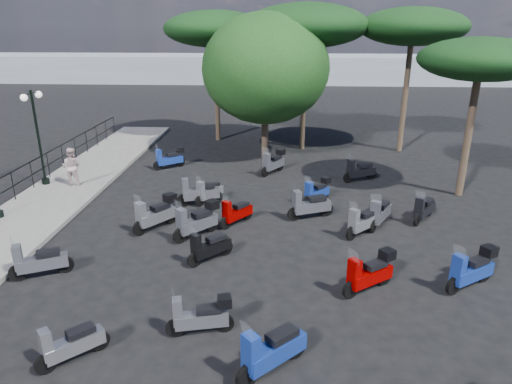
# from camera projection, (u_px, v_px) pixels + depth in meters

# --- Properties ---
(ground) EXTENTS (120.00, 120.00, 0.00)m
(ground) POSITION_uv_depth(u_px,v_px,m) (195.00, 274.00, 12.49)
(ground) COLOR black
(ground) RESTS_ON ground
(sidewalk) EXTENTS (3.00, 30.00, 0.15)m
(sidewalk) POSITION_uv_depth(u_px,v_px,m) (23.00, 222.00, 15.63)
(sidewalk) COLOR #63605E
(sidewalk) RESTS_ON ground
(lamp_post_2) EXTENTS (0.40, 1.14, 3.89)m
(lamp_post_2) POSITION_uv_depth(u_px,v_px,m) (37.00, 132.00, 18.36)
(lamp_post_2) COLOR black
(lamp_post_2) RESTS_ON sidewalk
(pedestrian_far) EXTENTS (0.77, 0.60, 1.58)m
(pedestrian_far) POSITION_uv_depth(u_px,v_px,m) (72.00, 166.00, 18.75)
(pedestrian_far) COLOR #C0A1A3
(pedestrian_far) RESTS_ON sidewalk
(scooter_2) EXTENTS (1.53, 0.87, 1.31)m
(scooter_2) POSITION_uv_depth(u_px,v_px,m) (39.00, 262.00, 12.21)
(scooter_2) COLOR black
(scooter_2) RESTS_ON ground
(scooter_3) EXTENTS (1.22, 1.51, 1.41)m
(scooter_3) POSITION_uv_depth(u_px,v_px,m) (156.00, 214.00, 15.08)
(scooter_3) COLOR black
(scooter_3) RESTS_ON ground
(scooter_4) EXTENTS (1.36, 1.06, 1.26)m
(scooter_4) POSITION_uv_depth(u_px,v_px,m) (169.00, 159.00, 21.52)
(scooter_4) COLOR black
(scooter_4) RESTS_ON ground
(scooter_7) EXTENTS (1.17, 1.10, 1.21)m
(scooter_7) POSITION_uv_depth(u_px,v_px,m) (70.00, 344.00, 9.12)
(scooter_7) COLOR black
(scooter_7) RESTS_ON ground
(scooter_8) EXTENTS (1.34, 1.42, 1.42)m
(scooter_8) POSITION_uv_depth(u_px,v_px,m) (197.00, 221.00, 14.52)
(scooter_8) COLOR black
(scooter_8) RESTS_ON ground
(scooter_9) EXTENTS (1.68, 0.81, 1.39)m
(scooter_9) POSITION_uv_depth(u_px,v_px,m) (199.00, 193.00, 17.13)
(scooter_9) COLOR black
(scooter_9) RESTS_ON ground
(scooter_10) EXTENTS (0.96, 1.29, 1.20)m
(scooter_10) POSITION_uv_depth(u_px,v_px,m) (209.00, 192.00, 17.39)
(scooter_10) COLOR black
(scooter_10) RESTS_ON ground
(scooter_12) EXTENTS (1.49, 0.57, 1.19)m
(scooter_12) POSITION_uv_depth(u_px,v_px,m) (200.00, 317.00, 9.93)
(scooter_12) COLOR black
(scooter_12) RESTS_ON ground
(scooter_13) EXTENTS (1.18, 1.16, 1.25)m
(scooter_13) POSITION_uv_depth(u_px,v_px,m) (209.00, 247.00, 13.05)
(scooter_13) COLOR black
(scooter_13) RESTS_ON ground
(scooter_14) EXTENTS (1.03, 1.27, 1.22)m
(scooter_14) POSITION_uv_depth(u_px,v_px,m) (236.00, 213.00, 15.47)
(scooter_14) COLOR black
(scooter_14) RESTS_ON ground
(scooter_15) EXTENTS (1.64, 0.87, 1.38)m
(scooter_15) POSITION_uv_depth(u_px,v_px,m) (310.00, 206.00, 15.92)
(scooter_15) COLOR black
(scooter_15) RESTS_ON ground
(scooter_16) EXTENTS (1.12, 1.18, 1.18)m
(scooter_16) POSITION_uv_depth(u_px,v_px,m) (317.00, 191.00, 17.39)
(scooter_16) COLOR black
(scooter_16) RESTS_ON ground
(scooter_19) EXTENTS (1.38, 1.31, 1.43)m
(scooter_19) POSITION_uv_depth(u_px,v_px,m) (271.00, 351.00, 8.80)
(scooter_19) COLOR black
(scooter_19) RESTS_ON ground
(scooter_20) EXTENTS (1.44, 1.12, 1.33)m
(scooter_20) POSITION_uv_depth(u_px,v_px,m) (369.00, 273.00, 11.55)
(scooter_20) COLOR black
(scooter_20) RESTS_ON ground
(scooter_21) EXTENTS (1.23, 1.21, 1.30)m
(scooter_21) POSITION_uv_depth(u_px,v_px,m) (362.00, 222.00, 14.68)
(scooter_21) COLOR black
(scooter_21) RESTS_ON ground
(scooter_22) EXTENTS (1.07, 1.48, 1.33)m
(scooter_22) POSITION_uv_depth(u_px,v_px,m) (273.00, 163.00, 20.79)
(scooter_22) COLOR black
(scooter_22) RESTS_ON ground
(scooter_25) EXTENTS (1.51, 1.09, 1.37)m
(scooter_25) POSITION_uv_depth(u_px,v_px,m) (472.00, 270.00, 11.69)
(scooter_25) COLOR black
(scooter_25) RESTS_ON ground
(scooter_26) EXTENTS (0.98, 1.52, 1.35)m
(scooter_26) POSITION_uv_depth(u_px,v_px,m) (380.00, 213.00, 15.30)
(scooter_26) COLOR black
(scooter_26) RESTS_ON ground
(scooter_27) EXTENTS (1.03, 1.32, 1.25)m
(scooter_27) POSITION_uv_depth(u_px,v_px,m) (424.00, 209.00, 15.73)
(scooter_27) COLOR black
(scooter_27) RESTS_ON ground
(scooter_28) EXTENTS (1.53, 0.87, 1.31)m
(scooter_28) POSITION_uv_depth(u_px,v_px,m) (359.00, 171.00, 19.74)
(scooter_28) COLOR black
(scooter_28) RESTS_ON ground
(broadleaf_tree) EXTENTS (6.18, 6.18, 7.05)m
(broadleaf_tree) POSITION_uv_depth(u_px,v_px,m) (265.00, 69.00, 21.91)
(broadleaf_tree) COLOR #38281E
(broadleaf_tree) RESTS_ON ground
(pine_0) EXTENTS (6.29, 6.29, 7.49)m
(pine_0) POSITION_uv_depth(u_px,v_px,m) (306.00, 26.00, 22.89)
(pine_0) COLOR #38281E
(pine_0) RESTS_ON ground
(pine_1) EXTENTS (5.35, 5.35, 7.27)m
(pine_1) POSITION_uv_depth(u_px,v_px,m) (413.00, 27.00, 22.51)
(pine_1) COLOR #38281E
(pine_1) RESTS_ON ground
(pine_2) EXTENTS (5.63, 5.63, 7.19)m
(pine_2) POSITION_uv_depth(u_px,v_px,m) (215.00, 29.00, 24.88)
(pine_2) COLOR #38281E
(pine_2) RESTS_ON ground
(pine_3) EXTENTS (4.49, 4.49, 6.04)m
(pine_3) POSITION_uv_depth(u_px,v_px,m) (481.00, 60.00, 16.51)
(pine_3) COLOR #38281E
(pine_3) RESTS_ON ground
(distant_hills) EXTENTS (70.00, 8.00, 3.00)m
(distant_hills) POSITION_uv_depth(u_px,v_px,m) (264.00, 68.00, 54.13)
(distant_hills) COLOR gray
(distant_hills) RESTS_ON ground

